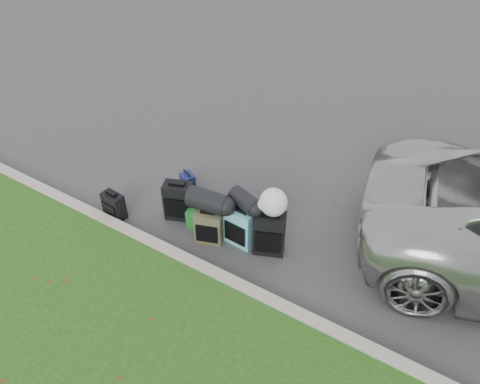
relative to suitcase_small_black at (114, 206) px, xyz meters
The scene contains 12 objects.
ground 1.96m from the suitcase_small_black, 23.03° to the left, with size 120.00×120.00×0.00m, color #383535.
curb 1.81m from the suitcase_small_black, ahead, with size 120.00×0.18×0.15m, color #9E937F.
suitcase_small_black is the anchor object (origin of this frame).
suitcase_large_black_left 1.01m from the suitcase_small_black, 31.93° to the left, with size 0.43×0.26×0.63m, color black.
suitcase_olive 1.58m from the suitcase_small_black, 12.69° to the left, with size 0.39×0.24×0.54m, color #3D3D27.
suitcase_teal 2.03m from the suitcase_small_black, 15.85° to the left, with size 0.42×0.25×0.60m, color teal.
suitcase_large_black_right 2.47m from the suitcase_small_black, 14.56° to the left, with size 0.45×0.27×0.67m, color black.
tote_green 1.31m from the suitcase_small_black, 22.40° to the left, with size 0.28×0.22×0.32m, color #197122.
tote_navy 1.30m from the suitcase_small_black, 66.38° to the left, with size 0.24×0.19×0.26m, color navy.
duffel_left 1.62m from the suitcase_small_black, 15.29° to the left, with size 0.31×0.31×0.57m, color black.
duffel_right 2.13m from the suitcase_small_black, 18.09° to the left, with size 0.25×0.25×0.45m, color black.
trash_bag 2.57m from the suitcase_small_black, 16.00° to the left, with size 0.39×0.39×0.39m, color white.
Camera 1 is at (2.74, -4.37, 4.93)m, focal length 35.00 mm.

